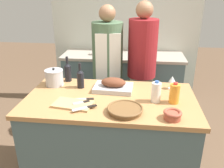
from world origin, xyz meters
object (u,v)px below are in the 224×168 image
(knife_chef, at_px, (85,108))
(stand_mixer, at_px, (113,45))
(roasting_pan, at_px, (113,86))
(person_cook_aproned, at_px, (108,68))
(stock_pot, at_px, (54,78))
(wine_bottle_green, at_px, (68,72))
(wine_glass_left, at_px, (172,80))
(knife_bread, at_px, (85,99))
(milk_jug, at_px, (156,92))
(mixing_bowl, at_px, (173,115))
(wine_bottle_dark, at_px, (80,78))
(cutting_board, at_px, (73,104))
(juice_jug, at_px, (174,94))
(condiment_bottle_tall, at_px, (141,48))
(person_cook_guest, at_px, (142,66))
(wicker_basket, at_px, (125,109))
(knife_paring, at_px, (82,102))
(condiment_bottle_short, at_px, (108,48))

(knife_chef, relative_size, stand_mixer, 0.54)
(roasting_pan, distance_m, person_cook_aproned, 0.69)
(roasting_pan, distance_m, stock_pot, 0.61)
(roasting_pan, relative_size, wine_bottle_green, 1.42)
(wine_glass_left, relative_size, person_cook_aproned, 0.08)
(knife_bread, bearing_deg, wine_bottle_green, 123.06)
(milk_jug, bearing_deg, mixing_bowl, -68.68)
(stock_pot, distance_m, knife_chef, 0.65)
(roasting_pan, xyz_separation_m, milk_jug, (0.39, -0.20, 0.04))
(stock_pot, xyz_separation_m, knife_chef, (0.43, -0.48, -0.06))
(mixing_bowl, bearing_deg, wine_bottle_dark, 148.38)
(cutting_board, height_order, wine_glass_left, wine_glass_left)
(roasting_pan, distance_m, juice_jug, 0.59)
(cutting_board, xyz_separation_m, stand_mixer, (0.15, 1.70, 0.12))
(mixing_bowl, xyz_separation_m, juice_jug, (0.04, 0.28, 0.05))
(wine_bottle_dark, relative_size, condiment_bottle_tall, 1.36)
(wine_bottle_dark, xyz_separation_m, person_cook_guest, (0.60, 0.68, -0.07))
(stock_pot, xyz_separation_m, wine_glass_left, (1.17, 0.04, 0.01))
(wicker_basket, height_order, knife_chef, wicker_basket)
(knife_paring, bearing_deg, milk_jug, 11.64)
(wine_bottle_dark, height_order, person_cook_guest, person_cook_guest)
(wine_bottle_dark, bearing_deg, wine_bottle_green, 137.48)
(knife_paring, distance_m, stand_mixer, 1.69)
(stock_pot, relative_size, person_cook_aproned, 0.11)
(person_cook_guest, bearing_deg, wine_bottle_green, -151.00)
(wine_bottle_green, distance_m, condiment_bottle_tall, 1.52)
(wine_glass_left, bearing_deg, stock_pot, -177.96)
(wine_bottle_green, bearing_deg, wine_bottle_dark, -42.52)
(wicker_basket, bearing_deg, knife_bread, 152.59)
(condiment_bottle_tall, relative_size, person_cook_aproned, 0.11)
(person_cook_guest, bearing_deg, knife_bread, -123.16)
(wine_bottle_dark, distance_m, knife_bread, 0.29)
(person_cook_aproned, bearing_deg, wicker_basket, -84.93)
(knife_bread, bearing_deg, milk_jug, 2.62)
(knife_chef, bearing_deg, person_cook_aproned, 88.09)
(knife_chef, height_order, knife_bread, knife_chef)
(cutting_board, bearing_deg, person_cook_aproned, 81.04)
(wine_bottle_dark, xyz_separation_m, stand_mixer, (0.17, 1.32, 0.03))
(wine_bottle_green, bearing_deg, condiment_bottle_short, 79.36)
(mixing_bowl, bearing_deg, condiment_bottle_short, 110.99)
(milk_jug, bearing_deg, knife_paring, -168.36)
(stock_pot, xyz_separation_m, juice_jug, (1.16, -0.26, 0.01))
(condiment_bottle_short, distance_m, person_cook_aproned, 0.83)
(juice_jug, distance_m, knife_paring, 0.79)
(juice_jug, distance_m, knife_bread, 0.78)
(wicker_basket, distance_m, milk_jug, 0.34)
(wicker_basket, height_order, stock_pot, stock_pot)
(cutting_board, bearing_deg, milk_jug, 12.05)
(roasting_pan, xyz_separation_m, wicker_basket, (0.14, -0.43, -0.02))
(knife_paring, relative_size, condiment_bottle_short, 0.94)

